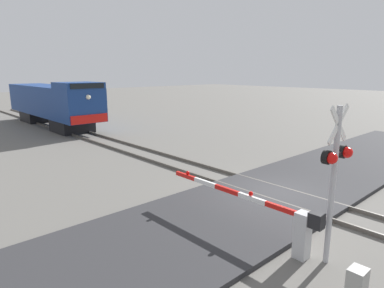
# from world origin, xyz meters

# --- Properties ---
(ground_plane) EXTENTS (160.00, 160.00, 0.00)m
(ground_plane) POSITION_xyz_m (0.00, 0.00, 0.00)
(ground_plane) COLOR #605E59
(rail_track_left) EXTENTS (0.08, 80.00, 0.15)m
(rail_track_left) POSITION_xyz_m (-0.72, 0.00, 0.07)
(rail_track_left) COLOR #59544C
(rail_track_left) RESTS_ON ground_plane
(rail_track_right) EXTENTS (0.08, 80.00, 0.15)m
(rail_track_right) POSITION_xyz_m (0.72, 0.00, 0.07)
(rail_track_right) COLOR #59544C
(rail_track_right) RESTS_ON ground_plane
(road_surface) EXTENTS (36.00, 5.20, 0.15)m
(road_surface) POSITION_xyz_m (0.00, 0.00, 0.07)
(road_surface) COLOR #2D2D30
(road_surface) RESTS_ON ground_plane
(locomotive) EXTENTS (3.04, 14.70, 4.05)m
(locomotive) POSITION_xyz_m (0.00, 23.32, 2.13)
(locomotive) COLOR black
(locomotive) RESTS_ON ground_plane
(crossing_signal) EXTENTS (1.18, 0.33, 4.14)m
(crossing_signal) POSITION_xyz_m (-3.13, -3.63, 2.58)
(crossing_signal) COLOR #ADADB2
(crossing_signal) RESTS_ON ground_plane
(crossing_gate) EXTENTS (0.36, 5.68, 1.41)m
(crossing_gate) POSITION_xyz_m (-3.44, -2.40, 0.87)
(crossing_gate) COLOR silver
(crossing_gate) RESTS_ON ground_plane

